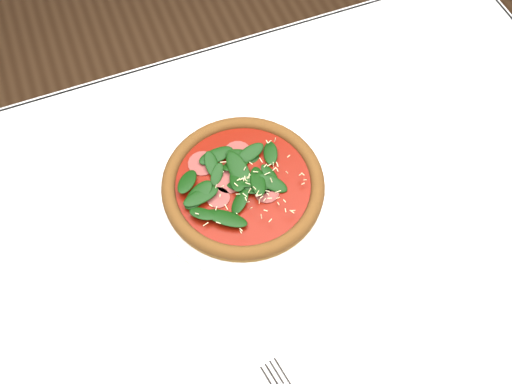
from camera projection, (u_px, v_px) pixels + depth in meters
name	position (u px, v px, depth m)	size (l,w,h in m)	color
ground	(275.00, 340.00, 1.58)	(6.00, 6.00, 0.00)	brown
dining_table	(286.00, 245.00, 1.01)	(1.21, 0.81, 0.75)	white
plate	(243.00, 189.00, 0.95)	(0.31, 0.31, 0.01)	white
pizza	(243.00, 183.00, 0.93)	(0.34, 0.34, 0.03)	olive
saucer_far	(404.00, 44.00, 1.11)	(0.13, 0.13, 0.01)	white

